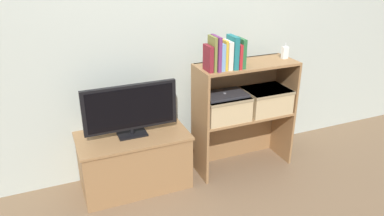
% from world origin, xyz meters
% --- Properties ---
extents(ground_plane, '(16.00, 16.00, 0.00)m').
position_xyz_m(ground_plane, '(0.00, 0.00, 0.00)').
color(ground_plane, brown).
extents(wall_back, '(10.00, 0.05, 2.40)m').
position_xyz_m(wall_back, '(0.00, 0.48, 1.20)').
color(wall_back, '#B2BCB2').
rests_on(wall_back, ground_plane).
extents(tv_stand, '(0.85, 0.46, 0.46)m').
position_xyz_m(tv_stand, '(-0.48, 0.22, 0.23)').
color(tv_stand, olive).
rests_on(tv_stand, ground_plane).
extents(tv, '(0.71, 0.14, 0.41)m').
position_xyz_m(tv, '(-0.48, 0.22, 0.68)').
color(tv, black).
rests_on(tv, tv_stand).
extents(bookshelf_lower_tier, '(0.83, 0.33, 0.50)m').
position_xyz_m(bookshelf_lower_tier, '(0.48, 0.23, 0.31)').
color(bookshelf_lower_tier, olive).
rests_on(bookshelf_lower_tier, ground_plane).
extents(bookshelf_upper_tier, '(0.83, 0.33, 0.44)m').
position_xyz_m(bookshelf_upper_tier, '(0.48, 0.22, 0.78)').
color(bookshelf_upper_tier, olive).
rests_on(bookshelf_upper_tier, bookshelf_lower_tier).
extents(book_maroon, '(0.03, 0.13, 0.20)m').
position_xyz_m(book_maroon, '(0.11, 0.10, 1.04)').
color(book_maroon, maroon).
rests_on(book_maroon, bookshelf_upper_tier).
extents(book_olive, '(0.02, 0.13, 0.26)m').
position_xyz_m(book_olive, '(0.14, 0.10, 1.07)').
color(book_olive, olive).
rests_on(book_olive, bookshelf_upper_tier).
extents(book_plum, '(0.02, 0.15, 0.26)m').
position_xyz_m(book_plum, '(0.17, 0.10, 1.07)').
color(book_plum, '#6B2D66').
rests_on(book_plum, bookshelf_upper_tier).
extents(book_skyblue, '(0.03, 0.13, 0.20)m').
position_xyz_m(book_skyblue, '(0.20, 0.10, 1.04)').
color(book_skyblue, '#709ECC').
rests_on(book_skyblue, bookshelf_upper_tier).
extents(book_mustard, '(0.02, 0.12, 0.23)m').
position_xyz_m(book_mustard, '(0.23, 0.10, 1.05)').
color(book_mustard, gold).
rests_on(book_mustard, bookshelf_upper_tier).
extents(book_ivory, '(0.04, 0.13, 0.22)m').
position_xyz_m(book_ivory, '(0.26, 0.10, 1.05)').
color(book_ivory, silver).
rests_on(book_ivory, bookshelf_upper_tier).
extents(book_teal, '(0.04, 0.15, 0.25)m').
position_xyz_m(book_teal, '(0.31, 0.10, 1.06)').
color(book_teal, '#1E7075').
rests_on(book_teal, bookshelf_upper_tier).
extents(book_crimson, '(0.02, 0.16, 0.19)m').
position_xyz_m(book_crimson, '(0.34, 0.10, 1.03)').
color(book_crimson, '#B22328').
rests_on(book_crimson, bookshelf_upper_tier).
extents(book_forest, '(0.03, 0.14, 0.22)m').
position_xyz_m(book_forest, '(0.37, 0.10, 1.05)').
color(book_forest, '#286638').
rests_on(book_forest, bookshelf_upper_tier).
extents(baby_monitor, '(0.05, 0.04, 0.13)m').
position_xyz_m(baby_monitor, '(0.83, 0.16, 0.99)').
color(baby_monitor, white).
rests_on(baby_monitor, bookshelf_upper_tier).
extents(storage_basket_left, '(0.37, 0.30, 0.20)m').
position_xyz_m(storage_basket_left, '(0.28, 0.15, 0.61)').
color(storage_basket_left, tan).
rests_on(storage_basket_left, bookshelf_lower_tier).
extents(storage_basket_right, '(0.37, 0.30, 0.20)m').
position_xyz_m(storage_basket_right, '(0.67, 0.15, 0.61)').
color(storage_basket_right, tan).
rests_on(storage_basket_right, bookshelf_lower_tier).
extents(laptop, '(0.35, 0.22, 0.02)m').
position_xyz_m(laptop, '(0.28, 0.15, 0.71)').
color(laptop, '#2D2D33').
rests_on(laptop, storage_basket_left).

